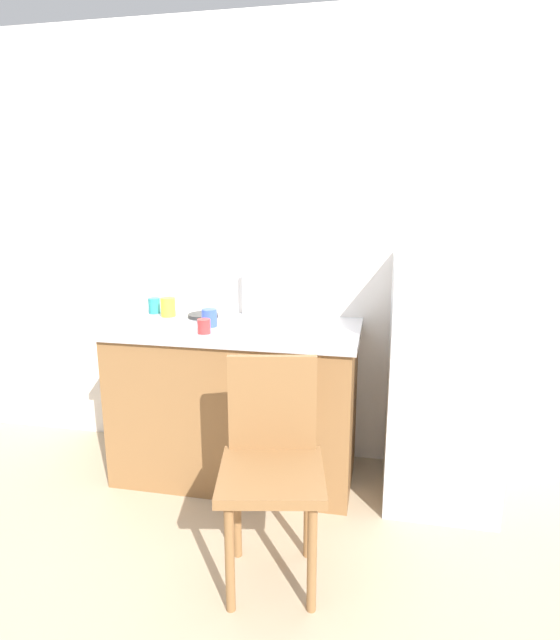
{
  "coord_description": "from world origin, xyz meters",
  "views": [
    {
      "loc": [
        0.62,
        -1.86,
        1.5
      ],
      "look_at": [
        0.12,
        0.6,
        0.9
      ],
      "focal_mm": 28.66,
      "sensor_mm": 36.0,
      "label": 1
    }
  ],
  "objects": [
    {
      "name": "cup_blue",
      "position": [
        -0.25,
        0.59,
        0.9
      ],
      "size": [
        0.08,
        0.08,
        0.09
      ],
      "primitive_type": "cylinder",
      "color": "blue",
      "rests_on": "countertop"
    },
    {
      "name": "ground_plane",
      "position": [
        0.0,
        0.0,
        0.0
      ],
      "size": [
        8.0,
        8.0,
        0.0
      ],
      "primitive_type": "plane",
      "color": "tan"
    },
    {
      "name": "chair",
      "position": [
        0.23,
        -0.08,
        0.5
      ],
      "size": [
        0.47,
        0.47,
        0.89
      ],
      "rotation": [
        0.0,
        0.0,
        0.2
      ],
      "color": "olive",
      "rests_on": "ground_plane"
    },
    {
      "name": "cup_yellow",
      "position": [
        -0.56,
        0.77,
        0.91
      ],
      "size": [
        0.08,
        0.08,
        0.11
      ],
      "primitive_type": "cylinder",
      "color": "yellow",
      "rests_on": "countertop"
    },
    {
      "name": "cabinet_base",
      "position": [
        -0.13,
        0.65,
        0.41
      ],
      "size": [
        1.27,
        0.6,
        0.81
      ],
      "primitive_type": "cube",
      "color": "olive",
      "rests_on": "ground_plane"
    },
    {
      "name": "countertop",
      "position": [
        -0.13,
        0.65,
        0.83
      ],
      "size": [
        1.31,
        0.64,
        0.04
      ],
      "primitive_type": "cube",
      "color": "#B7B7BC",
      "rests_on": "cabinet_base"
    },
    {
      "name": "back_wall",
      "position": [
        0.0,
        1.0,
        1.22
      ],
      "size": [
        4.8,
        0.1,
        2.45
      ],
      "primitive_type": "cube",
      "color": "white",
      "rests_on": "ground_plane"
    },
    {
      "name": "cup_red",
      "position": [
        -0.23,
        0.45,
        0.89
      ],
      "size": [
        0.06,
        0.06,
        0.07
      ],
      "primitive_type": "cylinder",
      "color": "red",
      "rests_on": "countertop"
    },
    {
      "name": "cup_teal",
      "position": [
        -0.67,
        0.83,
        0.9
      ],
      "size": [
        0.07,
        0.07,
        0.09
      ],
      "primitive_type": "cylinder",
      "color": "teal",
      "rests_on": "countertop"
    },
    {
      "name": "faucet",
      "position": [
        -0.15,
        0.9,
        0.97
      ],
      "size": [
        0.02,
        0.02,
        0.24
      ],
      "primitive_type": "cylinder",
      "color": "#B7B7BC",
      "rests_on": "countertop"
    },
    {
      "name": "hotplate",
      "position": [
        -0.36,
        0.78,
        0.86
      ],
      "size": [
        0.17,
        0.17,
        0.02
      ],
      "primitive_type": "cylinder",
      "color": "#2D2D2D",
      "rests_on": "countertop"
    },
    {
      "name": "refrigerator",
      "position": [
        0.94,
        0.66,
        0.61
      ],
      "size": [
        0.53,
        0.59,
        1.23
      ],
      "primitive_type": "cube",
      "color": "silver",
      "rests_on": "ground_plane"
    }
  ]
}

